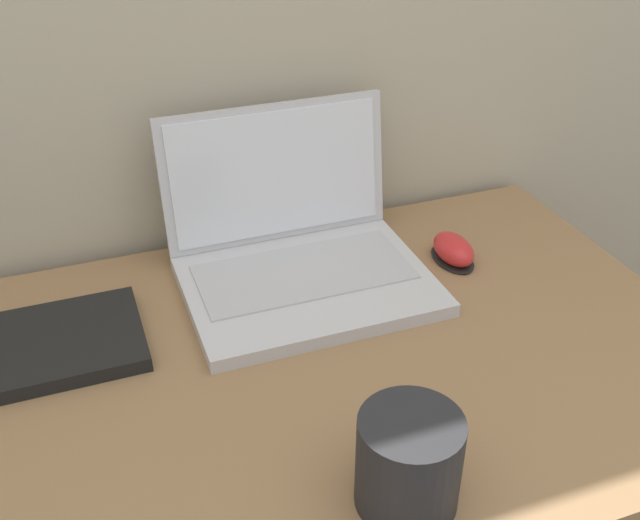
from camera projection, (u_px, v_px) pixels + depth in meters
name	position (u px, v px, depth m)	size (l,w,h in m)	color
laptop	(297.00, 248.00, 1.07)	(0.34, 0.29, 0.22)	silver
drink_cup	(409.00, 461.00, 0.72)	(0.10, 0.10, 0.10)	#232326
computer_mouse	(453.00, 250.00, 1.12)	(0.05, 0.09, 0.04)	black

